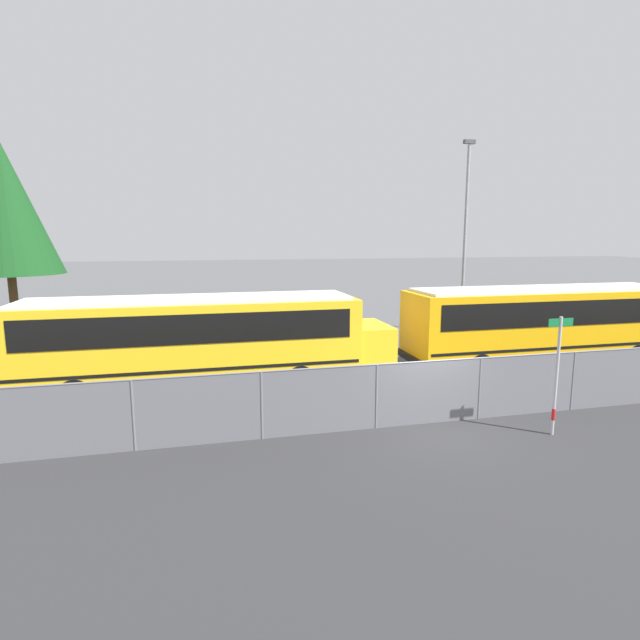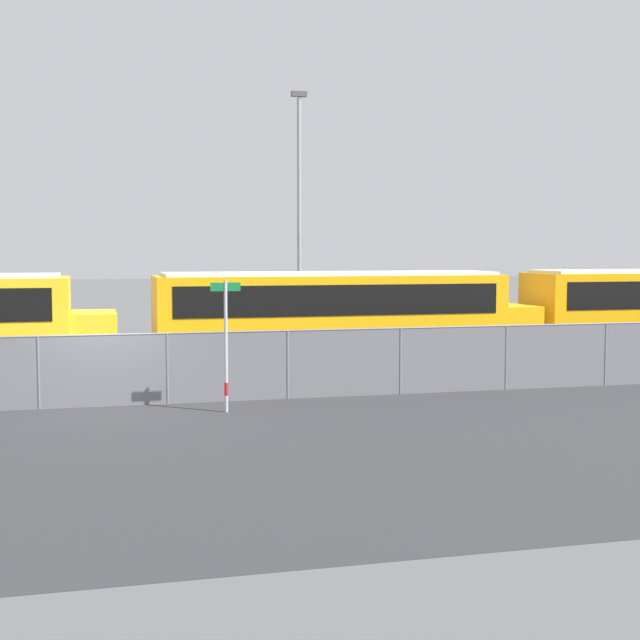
# 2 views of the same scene
# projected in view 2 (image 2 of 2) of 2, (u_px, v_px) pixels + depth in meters

# --- Properties ---
(ground_plane) EXTENTS (200.00, 200.00, 0.00)m
(ground_plane) POSITION_uv_depth(u_px,v_px,m) (105.00, 407.00, 21.61)
(ground_plane) COLOR #4C4C4F
(road_strip) EXTENTS (97.74, 12.00, 0.01)m
(road_strip) POSITION_uv_depth(u_px,v_px,m) (109.00, 464.00, 15.82)
(road_strip) COLOR #2B2B2D
(road_strip) RESTS_ON ground_plane
(fence) EXTENTS (63.81, 0.07, 1.77)m
(fence) POSITION_uv_depth(u_px,v_px,m) (104.00, 370.00, 21.54)
(fence) COLOR #9EA0A5
(fence) RESTS_ON ground_plane
(school_bus_2) EXTENTS (12.16, 2.59, 3.13)m
(school_bus_2) POSITION_uv_depth(u_px,v_px,m) (339.00, 313.00, 27.58)
(school_bus_2) COLOR #EDA80F
(school_bus_2) RESTS_ON ground_plane
(street_sign) EXTENTS (0.70, 0.09, 3.09)m
(street_sign) POSITION_uv_depth(u_px,v_px,m) (226.00, 343.00, 20.73)
(street_sign) COLOR #B7B7BC
(street_sign) RESTS_ON ground_plane
(light_pole) EXTENTS (0.60, 0.24, 9.89)m
(light_pole) POSITION_uv_depth(u_px,v_px,m) (299.00, 210.00, 34.57)
(light_pole) COLOR gray
(light_pole) RESTS_ON ground_plane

